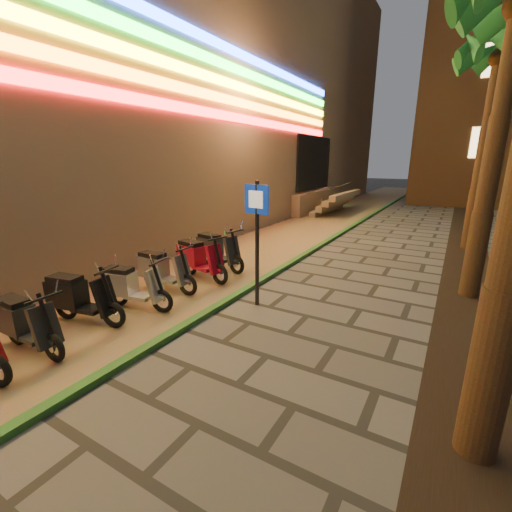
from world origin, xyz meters
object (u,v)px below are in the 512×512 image
Objects in this scene: pedestrian_sign at (257,227)px; scooter_6 at (78,297)px; scooter_9 at (198,258)px; scooter_5 at (24,323)px; scooter_7 at (130,286)px; scooter_8 at (161,270)px; scooter_10 at (216,250)px.

pedestrian_sign reaches higher than scooter_6.
scooter_5 is at bearing -80.67° from scooter_9.
scooter_6 is (-0.18, 1.04, 0.03)m from scooter_5.
scooter_8 is (-0.20, 1.08, 0.02)m from scooter_7.
scooter_10 is (-0.09, 0.91, 0.01)m from scooter_9.
scooter_5 is 0.95× the size of scooter_8.
pedestrian_sign is 1.64× the size of scooter_7.
scooter_6 is at bearing -80.19° from scooter_10.
scooter_7 is at bearing -81.40° from scooter_8.
scooter_9 is (-0.03, 2.21, 0.05)m from scooter_7.
scooter_5 is at bearing -91.86° from scooter_6.
pedestrian_sign is at bearing 7.06° from scooter_8.
scooter_10 reaches higher than scooter_9.
scooter_9 is 0.91m from scooter_10.
scooter_9 reaches higher than scooter_5.
scooter_5 is at bearing -77.54° from scooter_10.
scooter_5 is 0.89× the size of scooter_10.
scooter_7 is (-2.17, -1.46, -1.20)m from pedestrian_sign.
scooter_6 is at bearing -84.51° from scooter_9.
scooter_8 reaches higher than scooter_5.
scooter_5 is 0.98× the size of scooter_7.
scooter_7 is at bearing -138.84° from pedestrian_sign.
scooter_10 is at bearing 151.56° from pedestrian_sign.
scooter_7 is (0.14, 1.97, 0.01)m from scooter_5.
scooter_7 is 0.91× the size of scooter_9.
scooter_9 is at bearing 72.81° from scooter_6.
scooter_7 is at bearing 84.51° from scooter_5.
pedestrian_sign is 1.59× the size of scooter_8.
scooter_6 is at bearing -129.00° from pedestrian_sign.
scooter_9 is at bearing 86.98° from scooter_5.
scooter_7 is 0.90× the size of scooter_10.
scooter_5 is 1.97m from scooter_7.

